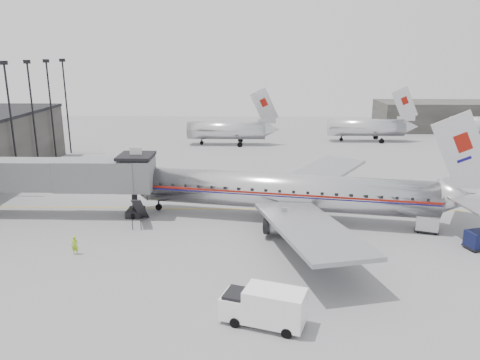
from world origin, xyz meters
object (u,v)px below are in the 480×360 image
Objects in this scene: service_van at (264,306)px; baggage_cart_white at (427,223)px; airliner at (293,192)px; baggage_cart_navy at (478,239)px; ramp_worker at (75,245)px.

service_van is 22.27m from baggage_cart_white.
baggage_cart_white is (15.63, 15.86, -0.40)m from service_van.
service_van is 2.20× the size of baggage_cart_white.
airliner is 14.28× the size of baggage_cart_white.
service_van reaches higher than baggage_cart_navy.
airliner reaches higher than ramp_worker.
airliner is 20.81m from ramp_worker.
baggage_cart_navy is (15.29, -6.87, -2.03)m from airliner.
baggage_cart_navy is 1.51× the size of ramp_worker.
baggage_cart_navy is 4.86m from baggage_cart_white.
airliner is 19.20m from service_van.
baggage_cart_white is at bearing -3.32° from airliner.
ramp_worker is at bearing -144.34° from airliner.
baggage_cart_navy is 34.06m from ramp_worker.
airliner is 16.88m from baggage_cart_navy.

